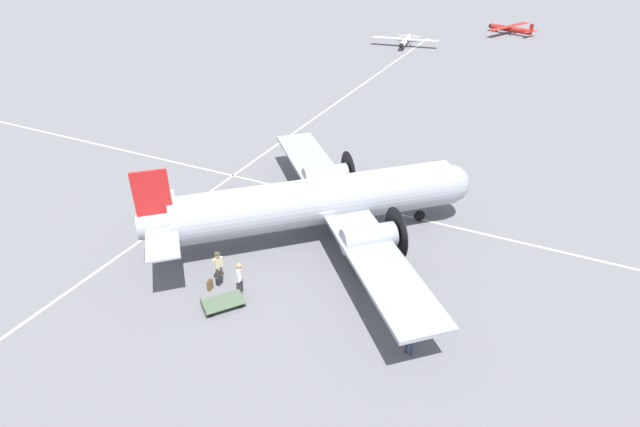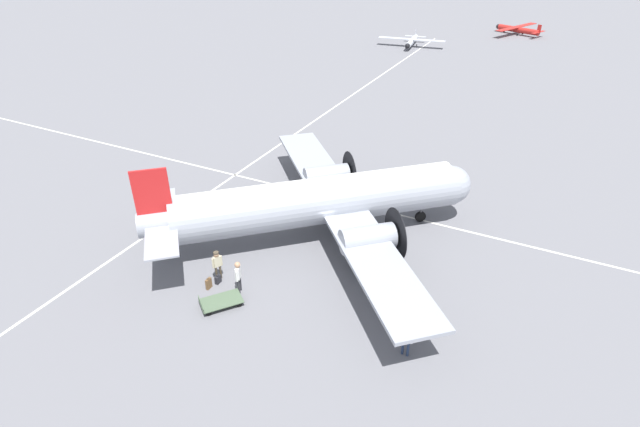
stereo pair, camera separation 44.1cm
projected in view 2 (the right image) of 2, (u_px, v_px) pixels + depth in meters
ground_plane at (320, 237)px, 30.40m from camera, size 300.00×300.00×0.00m
apron_line_eastwest at (196, 202)px, 34.09m from camera, size 120.00×0.16×0.01m
apron_line_northsouth at (351, 203)px, 33.97m from camera, size 0.16×120.00×0.01m
airliner_main at (327, 200)px, 29.21m from camera, size 19.44×19.28×5.71m
crew_foreground at (407, 336)px, 21.64m from camera, size 0.30×0.59×1.75m
passenger_boarding at (238, 274)px, 25.35m from camera, size 0.61×0.33×1.87m
ramp_agent at (217, 262)px, 26.32m from camera, size 0.53×0.39×1.73m
suitcase_near_door at (218, 279)px, 26.44m from camera, size 0.37×0.19×0.50m
suitcase_upright_spare at (209, 284)px, 26.02m from camera, size 0.38×0.14×0.64m
baggage_cart at (221, 301)px, 24.86m from camera, size 2.34×2.20×0.56m
light_aircraft_distant at (411, 41)px, 74.60m from camera, size 7.47×9.99×1.93m
light_aircraft_taxiing at (517, 29)px, 82.45m from camera, size 10.36×8.03×2.06m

